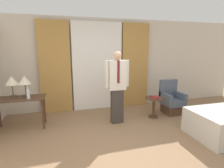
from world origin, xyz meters
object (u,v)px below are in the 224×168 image
at_px(table_lamp_left, 12,81).
at_px(book, 155,97).
at_px(table_lamp_right, 25,81).
at_px(armchair, 171,101).
at_px(side_table, 154,104).
at_px(desk, 20,103).
at_px(bottle_by_lamp, 28,94).
at_px(person, 117,85).

distance_m(table_lamp_left, book, 3.49).
height_order(table_lamp_left, table_lamp_right, same).
bearing_deg(armchair, side_table, -165.42).
height_order(desk, book, desk).
distance_m(table_lamp_left, side_table, 3.50).
distance_m(bottle_by_lamp, book, 3.08).
bearing_deg(book, side_table, 144.72).
distance_m(table_lamp_left, table_lamp_right, 0.27).
relative_size(bottle_by_lamp, side_table, 0.45).
bearing_deg(person, table_lamp_right, 169.24).
bearing_deg(side_table, armchair, 14.58).
xyz_separation_m(bottle_by_lamp, person, (2.01, -0.17, 0.13)).
bearing_deg(table_lamp_left, armchair, -2.36).
distance_m(bottle_by_lamp, side_table, 3.09).
distance_m(person, side_table, 1.20).
bearing_deg(armchair, table_lamp_right, 177.47).
xyz_separation_m(armchair, book, (-0.65, -0.18, 0.22)).
xyz_separation_m(side_table, book, (0.02, -0.01, 0.19)).
bearing_deg(table_lamp_right, person, -10.76).
relative_size(table_lamp_right, person, 0.28).
bearing_deg(table_lamp_right, book, -6.36).
xyz_separation_m(person, armchair, (1.71, 0.23, -0.63)).
xyz_separation_m(bottle_by_lamp, book, (3.07, -0.12, -0.27)).
height_order(desk, armchair, armchair).
bearing_deg(desk, side_table, -4.22).
distance_m(armchair, book, 0.71).
relative_size(table_lamp_right, bottle_by_lamp, 1.97).
relative_size(table_lamp_right, side_table, 0.90).
relative_size(table_lamp_right, armchair, 0.52).
relative_size(person, book, 7.25).
relative_size(armchair, side_table, 1.72).
bearing_deg(side_table, table_lamp_left, 174.30).
bearing_deg(side_table, table_lamp_right, 173.82).
bearing_deg(book, bottle_by_lamp, 177.74).
height_order(desk, bottle_by_lamp, bottle_by_lamp).
bearing_deg(person, desk, 172.34).
bearing_deg(book, table_lamp_left, 174.13).
bearing_deg(armchair, bottle_by_lamp, -179.03).
xyz_separation_m(desk, book, (3.29, -0.25, -0.05)).
distance_m(table_lamp_right, armchair, 3.88).
distance_m(desk, person, 2.28).
distance_m(desk, armchair, 3.95).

